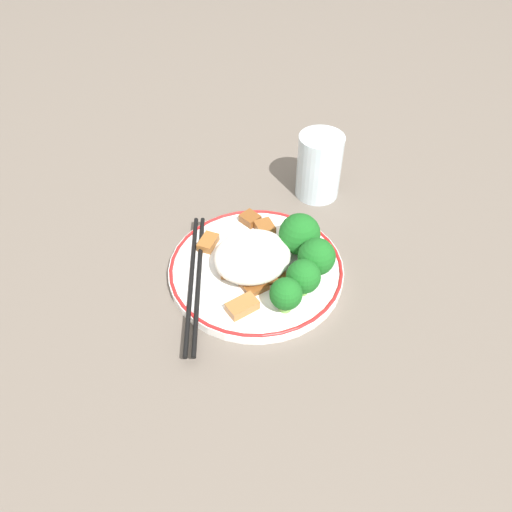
# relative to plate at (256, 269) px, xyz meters

# --- Properties ---
(ground_plane) EXTENTS (3.00, 3.00, 0.00)m
(ground_plane) POSITION_rel_plate_xyz_m (0.00, 0.00, -0.01)
(ground_plane) COLOR #665B51
(plate) EXTENTS (0.24, 0.24, 0.02)m
(plate) POSITION_rel_plate_xyz_m (0.00, 0.00, 0.00)
(plate) COLOR white
(plate) RESTS_ON ground_plane
(rice_mound) EXTENTS (0.10, 0.10, 0.04)m
(rice_mound) POSITION_rel_plate_xyz_m (0.01, -0.00, 0.03)
(rice_mound) COLOR white
(rice_mound) RESTS_ON plate
(broccoli_back_left) EXTENTS (0.04, 0.04, 0.05)m
(broccoli_back_left) POSITION_rel_plate_xyz_m (0.00, 0.08, 0.03)
(broccoli_back_left) COLOR #72AD4C
(broccoli_back_left) RESTS_ON plate
(broccoli_back_center) EXTENTS (0.04, 0.04, 0.05)m
(broccoli_back_center) POSITION_rel_plate_xyz_m (-0.03, 0.07, 0.03)
(broccoli_back_center) COLOR #72AD4C
(broccoli_back_center) RESTS_ON plate
(broccoli_back_right) EXTENTS (0.05, 0.05, 0.06)m
(broccoli_back_right) POSITION_rel_plate_xyz_m (-0.06, 0.05, 0.04)
(broccoli_back_right) COLOR #72AD4C
(broccoli_back_right) RESTS_ON plate
(broccoli_mid_left) EXTENTS (0.06, 0.06, 0.06)m
(broccoli_mid_left) POSITION_rel_plate_xyz_m (-0.07, 0.00, 0.04)
(broccoli_mid_left) COLOR #72AD4C
(broccoli_mid_left) RESTS_ON plate
(meat_near_front) EXTENTS (0.03, 0.03, 0.01)m
(meat_near_front) POSITION_rel_plate_xyz_m (-0.04, -0.06, 0.01)
(meat_near_front) COLOR brown
(meat_near_front) RESTS_ON plate
(meat_near_left) EXTENTS (0.04, 0.04, 0.01)m
(meat_near_left) POSITION_rel_plate_xyz_m (0.04, -0.07, 0.01)
(meat_near_left) COLOR #995B28
(meat_near_left) RESTS_ON plate
(meat_near_right) EXTENTS (0.04, 0.03, 0.01)m
(meat_near_right) POSITION_rel_plate_xyz_m (0.05, 0.06, 0.01)
(meat_near_right) COLOR #9E6633
(meat_near_right) RESTS_ON plate
(meat_near_back) EXTENTS (0.03, 0.03, 0.01)m
(meat_near_back) POSITION_rel_plate_xyz_m (0.02, 0.03, 0.01)
(meat_near_back) COLOR brown
(meat_near_back) RESTS_ON plate
(meat_on_rice_edge) EXTENTS (0.03, 0.03, 0.01)m
(meat_on_rice_edge) POSITION_rel_plate_xyz_m (0.04, -0.01, 0.01)
(meat_on_rice_edge) COLOR #995B28
(meat_on_rice_edge) RESTS_ON plate
(meat_mid_left) EXTENTS (0.04, 0.04, 0.01)m
(meat_mid_left) POSITION_rel_plate_xyz_m (-0.01, 0.03, 0.01)
(meat_mid_left) COLOR brown
(meat_mid_left) RESTS_ON plate
(meat_mid_right) EXTENTS (0.03, 0.03, 0.01)m
(meat_mid_right) POSITION_rel_plate_xyz_m (-0.03, -0.09, 0.01)
(meat_mid_right) COLOR brown
(meat_mid_right) RESTS_ON plate
(chopsticks) EXTENTS (0.12, 0.23, 0.01)m
(chopsticks) POSITION_rel_plate_xyz_m (0.08, -0.01, 0.01)
(chopsticks) COLOR black
(chopsticks) RESTS_ON plate
(drinking_glass) EXTENTS (0.07, 0.07, 0.10)m
(drinking_glass) POSITION_rel_plate_xyz_m (-0.17, -0.12, 0.04)
(drinking_glass) COLOR silver
(drinking_glass) RESTS_ON ground_plane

